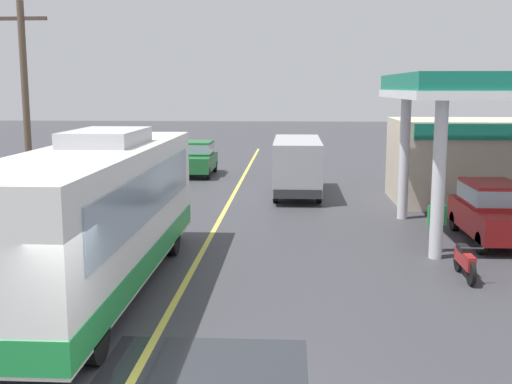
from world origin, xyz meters
The scene contains 10 objects.
ground centered at (0.00, 20.00, 0.00)m, with size 120.00×120.00×0.00m, color #38383D.
lane_divider_stripe centered at (0.00, 15.00, 0.00)m, with size 0.16×50.00×0.01m, color #D8CC4C.
coach_bus_main centered at (-1.90, 5.34, 1.72)m, with size 2.60×11.04×3.69m.
gas_station_roadside centered at (10.27, 15.60, 2.63)m, with size 9.10×11.95×5.10m.
car_at_pump centered at (8.72, 10.81, 1.01)m, with size 1.70×4.20×1.82m.
minibus_opposing_lane centered at (2.80, 19.02, 1.47)m, with size 2.04×6.13×2.44m.
motorcycle_parked_forecourt centered at (6.87, 6.85, 0.44)m, with size 0.55×1.80×0.92m.
pedestrian_near_pump centered at (6.73, 9.39, 0.93)m, with size 0.55×0.22×1.66m.
car_trailing_behind_bus centered at (-2.50, 25.08, 1.01)m, with size 1.70×4.20×1.82m.
utility_pole_roadside centered at (-6.71, 13.13, 3.98)m, with size 1.80×0.24×7.61m.
Camera 1 is at (2.55, -8.69, 4.70)m, focal length 44.59 mm.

